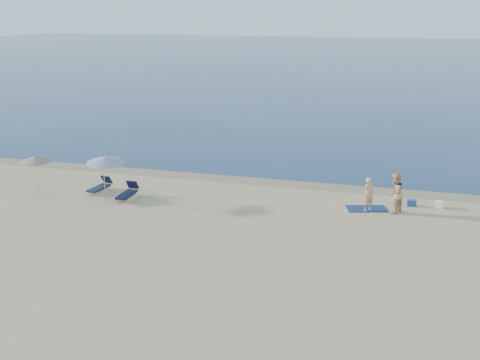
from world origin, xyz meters
name	(u,v)px	position (x,y,z in m)	size (l,w,h in m)	color
sea	(381,60)	(0.00, 100.00, 0.00)	(240.00, 160.00, 0.01)	#0B2247
wet_sand_strip	(291,184)	(0.00, 19.40, 0.00)	(240.00, 1.60, 0.00)	#847254
person_left	(369,194)	(4.32, 16.04, 0.80)	(0.58, 0.38, 1.59)	tan
person_right	(395,193)	(5.48, 16.06, 0.94)	(0.92, 0.71, 1.88)	tan
beach_towel	(367,209)	(4.24, 16.25, 0.02)	(1.84, 1.02, 0.03)	navy
white_bag	(439,204)	(7.53, 17.41, 0.16)	(0.38, 0.32, 0.32)	white
blue_cooler	(412,203)	(6.27, 17.33, 0.15)	(0.43, 0.30, 0.30)	#1B4995
umbrella_near	(105,159)	(-8.11, 14.07, 2.07)	(2.37, 2.39, 2.38)	silver
umbrella_far	(36,159)	(-12.01, 14.09, 1.83)	(1.62, 1.63, 2.09)	silver
lounger_left	(100,186)	(-9.19, 15.29, 0.26)	(0.71, 1.68, 0.72)	#151F3A
lounger_right	(128,193)	(-7.32, 14.66, 0.28)	(0.63, 1.74, 0.76)	#131734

